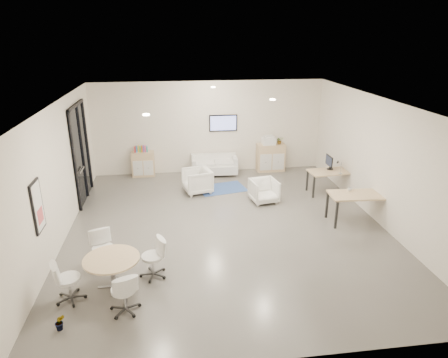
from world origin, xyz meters
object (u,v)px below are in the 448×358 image
loveseat (214,166)px  desk_front (358,197)px  sideboard_left (143,164)px  sideboard_right (271,157)px  armchair_right (264,190)px  armchair_left (197,180)px  round_table (112,262)px  desk_rear (332,173)px

loveseat → desk_front: 5.36m
sideboard_left → desk_front: sideboard_left is taller
sideboard_right → armchair_right: size_ratio=1.30×
loveseat → armchair_left: armchair_left is taller
loveseat → armchair_right: size_ratio=2.13×
armchair_left → desk_front: (4.03, -2.61, 0.28)m
sideboard_left → round_table: bearing=-92.1°
loveseat → desk_front: bearing=-49.0°
sideboard_right → armchair_right: sideboard_right is taller
armchair_left → sideboard_left: bearing=-148.4°
sideboard_left → armchair_right: 4.58m
sideboard_right → loveseat: (-2.05, -0.13, -0.17)m
loveseat → armchair_right: armchair_right is taller
armchair_right → desk_rear: (2.21, 0.39, 0.28)m
armchair_right → desk_rear: 2.26m
loveseat → desk_front: (3.31, -4.20, 0.38)m
armchair_left → desk_rear: bearing=68.2°
sideboard_right → desk_front: 4.52m
desk_rear → desk_front: bearing=-97.5°
sideboard_right → desk_rear: (1.34, -2.35, 0.17)m
armchair_right → desk_front: size_ratio=0.49×
armchair_left → armchair_right: size_ratio=1.10×
sideboard_left → round_table: (-0.24, -6.52, 0.14)m
armchair_left → desk_rear: 4.16m
sideboard_left → armchair_left: size_ratio=1.04×
sideboard_right → armchair_left: bearing=-148.1°
desk_rear → armchair_left: bearing=166.0°
sideboard_right → loveseat: bearing=-176.2°
armchair_right → desk_front: bearing=-46.5°
armchair_left → armchair_right: armchair_left is taller
desk_rear → armchair_right: bearing=-175.3°
sideboard_left → desk_front: bearing=-37.1°
armchair_right → round_table: size_ratio=0.70×
desk_front → round_table: (-6.02, -2.14, -0.13)m
desk_rear → round_table: desk_rear is taller
desk_rear → desk_front: 1.99m
sideboard_right → loveseat: 2.07m
desk_front → round_table: bearing=-156.8°
sideboard_left → armchair_left: 2.48m
armchair_left → desk_front: bearing=43.9°
sideboard_left → armchair_left: bearing=-45.3°
desk_rear → sideboard_left: bearing=152.5°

